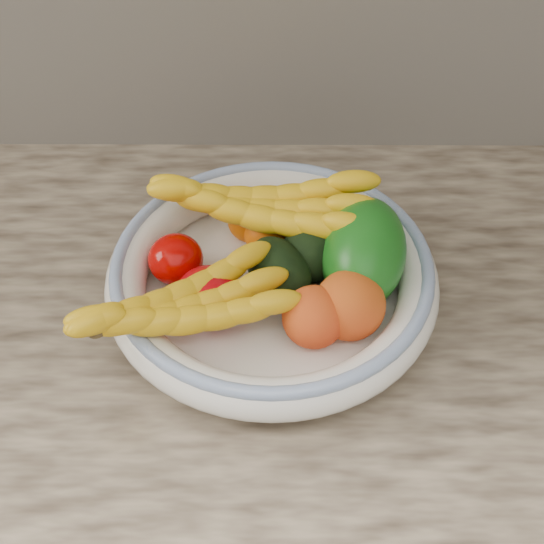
{
  "coord_description": "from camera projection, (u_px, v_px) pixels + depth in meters",
  "views": [
    {
      "loc": [
        0.0,
        0.99,
        1.66
      ],
      "look_at": [
        0.0,
        1.66,
        0.96
      ],
      "focal_mm": 55.0,
      "sensor_mm": 36.0,
      "label": 1
    }
  ],
  "objects": [
    {
      "name": "clementine_back_mid",
      "position": [
        266.0,
        233.0,
        1.02
      ],
      "size": [
        0.06,
        0.06,
        0.05
      ],
      "primitive_type": "ellipsoid",
      "rotation": [
        0.0,
        0.0,
        0.16
      ],
      "color": "orange",
      "rests_on": "fruit_bowl"
    },
    {
      "name": "tomato_near_left",
      "position": [
        208.0,
        298.0,
        0.94
      ],
      "size": [
        0.1,
        0.1,
        0.07
      ],
      "primitive_type": "ellipsoid",
      "rotation": [
        0.0,
        0.0,
        -0.38
      ],
      "color": "#AB0308",
      "rests_on": "fruit_bowl"
    },
    {
      "name": "fruit_bowl",
      "position": [
        272.0,
        279.0,
        0.97
      ],
      "size": [
        0.39,
        0.39,
        0.08
      ],
      "color": "white",
      "rests_on": "kitchen_counter"
    },
    {
      "name": "kitchen_counter",
      "position": [
        272.0,
        473.0,
        1.34
      ],
      "size": [
        2.44,
        0.66,
        1.4
      ],
      "color": "brown",
      "rests_on": "ground"
    },
    {
      "name": "peach_right",
      "position": [
        350.0,
        305.0,
        0.92
      ],
      "size": [
        0.08,
        0.08,
        0.08
      ],
      "primitive_type": "ellipsoid",
      "rotation": [
        0.0,
        0.0,
        -0.04
      ],
      "color": "orange",
      "rests_on": "fruit_bowl"
    },
    {
      "name": "clementine_back_left",
      "position": [
        251.0,
        220.0,
        1.04
      ],
      "size": [
        0.08,
        0.08,
        0.05
      ],
      "primitive_type": "ellipsoid",
      "rotation": [
        0.0,
        0.0,
        0.42
      ],
      "color": "#DF6304",
      "rests_on": "fruit_bowl"
    },
    {
      "name": "avocado_center",
      "position": [
        279.0,
        270.0,
        0.96
      ],
      "size": [
        0.11,
        0.12,
        0.07
      ],
      "primitive_type": "ellipsoid",
      "rotation": [
        0.0,
        0.0,
        0.54
      ],
      "color": "black",
      "rests_on": "fruit_bowl"
    },
    {
      "name": "clementine_back_right",
      "position": [
        284.0,
        223.0,
        1.03
      ],
      "size": [
        0.06,
        0.06,
        0.04
      ],
      "primitive_type": "ellipsoid",
      "rotation": [
        0.0,
        0.0,
        0.38
      ],
      "color": "#FF5D05",
      "rests_on": "fruit_bowl"
    },
    {
      "name": "peach_front",
      "position": [
        314.0,
        317.0,
        0.91
      ],
      "size": [
        0.09,
        0.09,
        0.07
      ],
      "primitive_type": "ellipsoid",
      "rotation": [
        0.0,
        0.0,
        0.43
      ],
      "color": "orange",
      "rests_on": "fruit_bowl"
    },
    {
      "name": "green_mango",
      "position": [
        363.0,
        252.0,
        0.97
      ],
      "size": [
        0.14,
        0.16,
        0.13
      ],
      "primitive_type": "ellipsoid",
      "rotation": [
        0.0,
        0.31,
        -0.1
      ],
      "color": "#105610",
      "rests_on": "fruit_bowl"
    },
    {
      "name": "banana_bunch_front",
      "position": [
        182.0,
        311.0,
        0.9
      ],
      "size": [
        0.28,
        0.2,
        0.07
      ],
      "primitive_type": null,
      "rotation": [
        0.0,
        0.0,
        0.42
      ],
      "color": "gold",
      "rests_on": "fruit_bowl"
    },
    {
      "name": "banana_bunch_back",
      "position": [
        263.0,
        211.0,
        1.0
      ],
      "size": [
        0.3,
        0.14,
        0.08
      ],
      "primitive_type": null,
      "rotation": [
        0.0,
        0.0,
        -0.12
      ],
      "color": "yellow",
      "rests_on": "fruit_bowl"
    },
    {
      "name": "avocado_right",
      "position": [
        316.0,
        244.0,
        0.99
      ],
      "size": [
        0.1,
        0.13,
        0.08
      ],
      "primitive_type": "ellipsoid",
      "rotation": [
        0.0,
        0.0,
        -0.3
      ],
      "color": "black",
      "rests_on": "fruit_bowl"
    },
    {
      "name": "tomato_left",
      "position": [
        176.0,
        259.0,
        0.98
      ],
      "size": [
        0.08,
        0.08,
        0.06
      ],
      "primitive_type": "ellipsoid",
      "rotation": [
        0.0,
        0.0,
        -0.17
      ],
      "color": "#AA0200",
      "rests_on": "fruit_bowl"
    }
  ]
}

